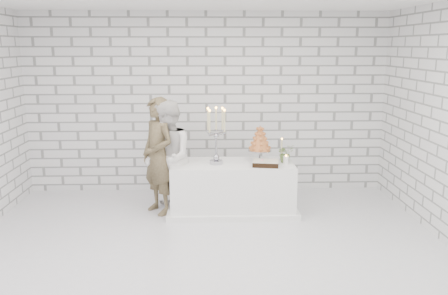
% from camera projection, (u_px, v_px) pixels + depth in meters
% --- Properties ---
extents(ground, '(6.00, 5.00, 0.01)m').
position_uv_depth(ground, '(207.00, 251.00, 5.68)').
color(ground, silver).
rests_on(ground, ground).
extents(wall_back, '(6.00, 0.01, 3.00)m').
position_uv_depth(wall_back, '(207.00, 103.00, 7.80)').
color(wall_back, white).
rests_on(wall_back, ground).
extents(wall_front, '(6.00, 0.01, 3.00)m').
position_uv_depth(wall_front, '(204.00, 200.00, 2.92)').
color(wall_front, white).
rests_on(wall_front, ground).
extents(cake_table, '(1.80, 0.80, 0.75)m').
position_uv_depth(cake_table, '(232.00, 187.00, 6.97)').
color(cake_table, white).
rests_on(cake_table, ground).
extents(groom, '(0.72, 0.75, 1.73)m').
position_uv_depth(groom, '(158.00, 156.00, 6.82)').
color(groom, '#4B3E28').
rests_on(groom, ground).
extents(bride, '(0.81, 0.94, 1.68)m').
position_uv_depth(bride, '(168.00, 158.00, 6.79)').
color(bride, white).
rests_on(bride, ground).
extents(candelabra, '(0.38, 0.38, 0.84)m').
position_uv_depth(candelabra, '(216.00, 136.00, 6.74)').
color(candelabra, '#A09FAA').
rests_on(candelabra, cake_table).
extents(croquembouche, '(0.42, 0.42, 0.55)m').
position_uv_depth(croquembouche, '(260.00, 143.00, 6.94)').
color(croquembouche, '#964C20').
rests_on(croquembouche, cake_table).
extents(chocolate_cake, '(0.40, 0.32, 0.08)m').
position_uv_depth(chocolate_cake, '(266.00, 163.00, 6.70)').
color(chocolate_cake, black).
rests_on(chocolate_cake, cake_table).
extents(pillar_candle, '(0.10, 0.10, 0.12)m').
position_uv_depth(pillar_candle, '(286.00, 160.00, 6.80)').
color(pillar_candle, white).
rests_on(pillar_candle, cake_table).
extents(extra_taper, '(0.07, 0.07, 0.32)m').
position_uv_depth(extra_taper, '(282.00, 150.00, 7.02)').
color(extra_taper, beige).
rests_on(extra_taper, cake_table).
extents(flowers, '(0.30, 0.27, 0.27)m').
position_uv_depth(flowers, '(285.00, 153.00, 6.90)').
color(flowers, '#536E38').
rests_on(flowers, cake_table).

